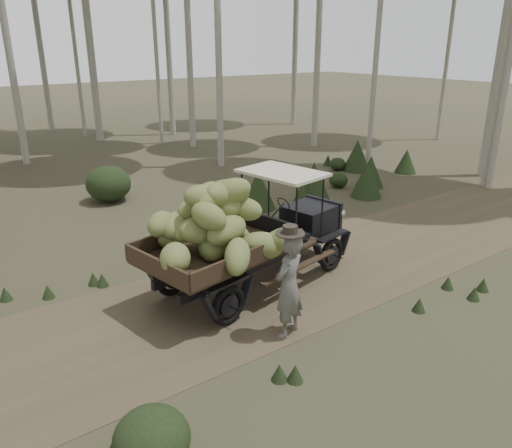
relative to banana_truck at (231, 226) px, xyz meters
name	(u,v)px	position (x,y,z in m)	size (l,w,h in m)	color
ground	(263,288)	(0.71, -0.14, -1.57)	(120.00, 120.00, 0.00)	#473D2B
dirt_track	(263,288)	(0.71, -0.14, -1.56)	(70.00, 4.00, 0.01)	brown
banana_truck	(231,226)	(0.00, 0.00, 0.00)	(5.44, 3.04, 2.71)	black
farmer	(289,285)	(-0.01, -1.84, -0.56)	(0.83, 0.68, 2.13)	#5B5953
undergrowth	(304,224)	(3.17, 1.32, -1.02)	(23.31, 21.10, 1.31)	#233319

